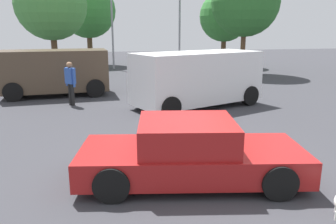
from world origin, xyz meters
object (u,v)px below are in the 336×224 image
Objects in this scene: suv_dark at (55,71)px; pedestrian at (70,80)px; sedan_foreground at (190,153)px; van_white at (197,77)px; light_post_mid at (112,15)px; light_post_near at (180,0)px.

pedestrian is (0.77, -2.28, -0.09)m from suv_dark.
suv_dark is (-3.33, 9.74, 0.54)m from sedan_foreground.
light_post_mid reaches higher than van_white.
light_post_mid is at bearing -100.46° from van_white.
pedestrian is at bearing 105.81° from suv_dark.
suv_dark is 10.59m from light_post_mid.
van_white is 13.29m from light_post_near.
light_post_near is 1.32× the size of light_post_mid.
sedan_foreground is 0.85× the size of van_white.
van_white is at bearing 82.26° from sedan_foreground.
sedan_foreground is 0.79× the size of light_post_mid.
light_post_mid reaches higher than pedestrian.
van_white is at bearing -102.06° from light_post_near.
light_post_mid is at bearing -111.43° from suv_dark.
suv_dark is at bearing 120.48° from sedan_foreground.
pedestrian is (-2.57, 7.46, 0.45)m from sedan_foreground.
light_post_mid is at bearing -138.44° from pedestrian.
van_white reaches higher than suv_dark.
suv_dark is (-5.48, 3.61, -0.02)m from van_white.
pedestrian is at bearing -35.63° from van_white.
light_post_near is at bearing 87.08° from sedan_foreground.
light_post_mid reaches higher than suv_dark.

